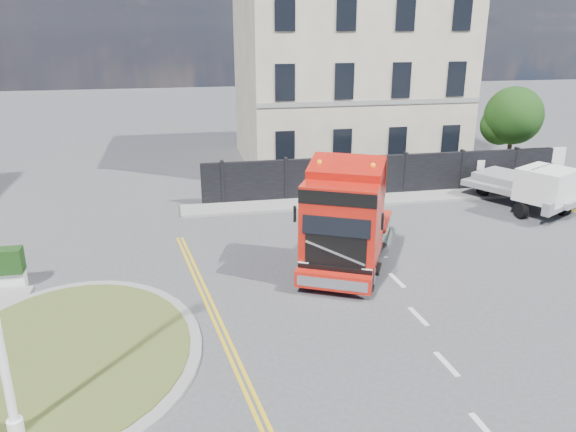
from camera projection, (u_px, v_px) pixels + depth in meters
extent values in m
plane|color=#424244|center=(308.00, 283.00, 18.46)|extent=(120.00, 120.00, 0.00)
cylinder|color=gray|center=(68.00, 354.00, 14.38)|extent=(6.80, 6.80, 0.12)
cylinder|color=#435421|center=(68.00, 351.00, 14.36)|extent=(6.20, 6.20, 0.05)
cube|color=black|center=(386.00, 175.00, 27.57)|extent=(18.00, 0.25, 2.00)
cube|color=silver|center=(541.00, 167.00, 29.12)|extent=(2.60, 0.12, 2.00)
cube|color=beige|center=(345.00, 69.00, 33.05)|extent=(12.00, 10.00, 11.00)
cylinder|color=#382619|center=(509.00, 151.00, 31.83)|extent=(0.24, 0.24, 2.40)
sphere|color=#163811|center=(514.00, 116.00, 31.18)|extent=(3.20, 3.20, 3.20)
sphere|color=#163811|center=(500.00, 125.00, 31.65)|extent=(2.20, 2.20, 2.20)
cube|color=gray|center=(391.00, 199.00, 27.04)|extent=(20.00, 1.60, 0.12)
cube|color=black|center=(350.00, 239.00, 20.21)|extent=(4.76, 6.46, 0.43)
cube|color=red|center=(343.00, 219.00, 18.24)|extent=(3.25, 3.29, 2.68)
cube|color=red|center=(349.00, 178.00, 18.80)|extent=(2.53, 1.83, 1.34)
cube|color=black|center=(336.00, 220.00, 16.99)|extent=(1.92, 0.98, 1.01)
cube|color=red|center=(333.00, 282.00, 17.34)|extent=(2.30, 1.35, 0.53)
cylinder|color=black|center=(306.00, 269.00, 18.30)|extent=(0.71, 1.03, 1.00)
cylinder|color=gray|center=(306.00, 269.00, 18.30)|extent=(0.55, 0.64, 0.55)
cylinder|color=black|center=(370.00, 276.00, 17.80)|extent=(0.71, 1.03, 1.00)
cylinder|color=gray|center=(370.00, 276.00, 17.80)|extent=(0.55, 0.64, 0.55)
cylinder|color=black|center=(326.00, 233.00, 21.41)|extent=(0.71, 1.03, 1.00)
cylinder|color=gray|center=(326.00, 233.00, 21.41)|extent=(0.55, 0.64, 0.55)
cylinder|color=black|center=(381.00, 238.00, 20.90)|extent=(0.71, 1.03, 1.00)
cylinder|color=gray|center=(381.00, 238.00, 20.90)|extent=(0.55, 0.64, 0.55)
cylinder|color=black|center=(332.00, 223.00, 22.46)|extent=(0.71, 1.03, 1.00)
cylinder|color=gray|center=(332.00, 223.00, 22.46)|extent=(0.55, 0.64, 0.55)
cylinder|color=black|center=(384.00, 228.00, 21.95)|extent=(0.71, 1.03, 1.00)
cylinder|color=gray|center=(384.00, 228.00, 21.95)|extent=(0.55, 0.64, 0.55)
cube|color=gray|center=(522.00, 190.00, 25.99)|extent=(4.32, 5.55, 0.27)
cube|color=white|center=(546.00, 185.00, 24.26)|extent=(2.75, 2.70, 1.41)
cylinder|color=black|center=(521.00, 210.00, 24.42)|extent=(0.27, 0.76, 0.76)
cylinder|color=black|center=(563.00, 207.00, 24.80)|extent=(0.27, 0.76, 0.76)
cylinder|color=black|center=(483.00, 189.00, 27.44)|extent=(0.27, 0.76, 0.76)
cylinder|color=black|center=(521.00, 187.00, 27.81)|extent=(0.27, 0.76, 0.76)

